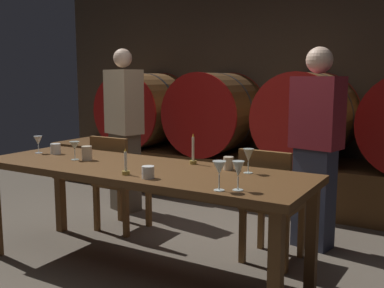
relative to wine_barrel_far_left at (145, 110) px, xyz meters
name	(u,v)px	position (x,y,z in m)	size (l,w,h in m)	color
ground_plane	(127,277)	(1.59, -2.40, -0.98)	(8.35, 8.35, 0.00)	brown
back_wall	(277,85)	(1.59, 0.55, 0.33)	(6.42, 0.24, 2.61)	#473A2D
barrel_shelf	(258,178)	(1.59, 0.00, -0.73)	(5.78, 0.90, 0.50)	brown
wine_barrel_far_left	(145,110)	(0.00, 0.00, 0.00)	(0.96, 0.91, 0.96)	brown
wine_barrel_center_left	(216,113)	(1.04, 0.00, 0.00)	(0.96, 0.91, 0.96)	#513319
wine_barrel_center_right	(308,117)	(2.15, 0.00, 0.00)	(0.96, 0.91, 0.96)	brown
dining_table	(138,177)	(1.61, -2.27, -0.27)	(2.46, 0.80, 0.78)	brown
chair_left	(117,179)	(0.90, -1.66, -0.49)	(0.40, 0.40, 0.88)	brown
chair_right	(269,201)	(2.36, -1.66, -0.49)	(0.42, 0.42, 0.88)	brown
guest_left	(124,129)	(0.55, -1.11, -0.11)	(0.43, 0.34, 1.69)	brown
guest_right	(316,147)	(2.55, -1.14, -0.14)	(0.42, 0.32, 1.64)	#33384C
candle_left	(126,168)	(1.71, -2.53, -0.15)	(0.05, 0.05, 0.17)	olive
candle_right	(193,155)	(1.90, -2.00, -0.14)	(0.05, 0.05, 0.22)	olive
wine_glass_far_left	(38,141)	(0.56, -2.24, -0.10)	(0.07, 0.07, 0.14)	white
wine_glass_left	(75,146)	(1.04, -2.31, -0.10)	(0.08, 0.08, 0.14)	silver
wine_glass_center	(248,156)	(2.37, -2.08, -0.09)	(0.07, 0.07, 0.16)	silver
wine_glass_right	(219,168)	(2.41, -2.59, -0.07)	(0.08, 0.08, 0.17)	silver
wine_glass_far_right	(238,170)	(2.50, -2.53, -0.08)	(0.07, 0.07, 0.17)	silver
cup_far_left	(56,149)	(0.71, -2.19, -0.16)	(0.08, 0.08, 0.08)	white
cup_center_left	(87,153)	(1.13, -2.27, -0.15)	(0.08, 0.08, 0.11)	beige
cup_center_right	(148,172)	(1.89, -2.54, -0.16)	(0.08, 0.08, 0.08)	white
cup_far_right	(228,163)	(2.21, -2.05, -0.16)	(0.07, 0.07, 0.09)	beige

